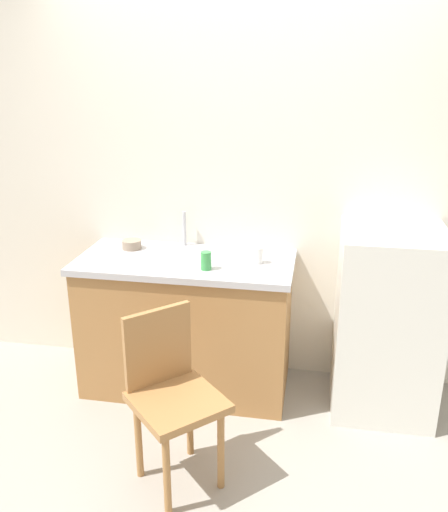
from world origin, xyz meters
The scene contains 10 objects.
ground_plane centered at (0.00, 0.00, 0.00)m, with size 8.00×8.00×0.00m, color #9E998E.
back_wall centered at (0.00, 1.00, 1.22)m, with size 4.80×0.10×2.44m, color silver.
cabinet_base centered at (-0.32, 0.65, 0.42)m, with size 1.29×0.60×0.84m, color #A87542.
countertop centered at (-0.32, 0.65, 0.86)m, with size 1.33×0.64×0.04m, color #B7B7BC.
faucet centered at (-0.39, 0.90, 1.00)m, with size 0.02×0.02×0.23m, color #B7B7BC.
refrigerator centered at (0.90, 0.65, 0.56)m, with size 0.59×0.60×1.12m, color silver.
chair centered at (-0.19, -0.18, 0.50)m, with size 0.57×0.57×0.89m.
terracotta_bowl centered at (-0.71, 0.77, 0.91)m, with size 0.12×0.12×0.06m, color gray.
cup_white centered at (0.12, 0.65, 0.93)m, with size 0.06×0.06×0.10m, color white.
cup_green centered at (-0.16, 0.49, 0.94)m, with size 0.06×0.06×0.11m, color green.
Camera 1 is at (0.46, -2.36, 2.01)m, focal length 37.87 mm.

